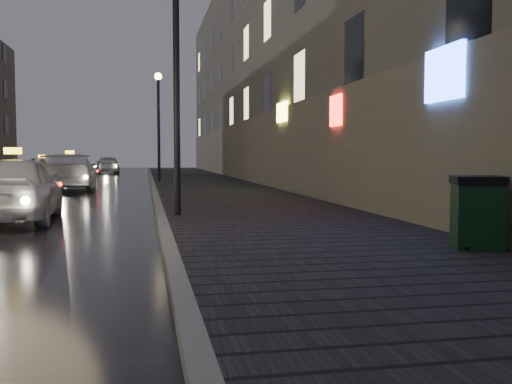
% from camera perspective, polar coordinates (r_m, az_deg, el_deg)
% --- Properties ---
extents(ground, '(120.00, 120.00, 0.00)m').
position_cam_1_polar(ground, '(6.61, -21.21, -9.12)').
color(ground, black).
rests_on(ground, ground).
extents(sidewalk, '(4.60, 58.00, 0.15)m').
position_cam_1_polar(sidewalk, '(27.51, -5.32, 0.87)').
color(sidewalk, black).
rests_on(sidewalk, ground).
extents(curb, '(0.20, 58.00, 0.15)m').
position_cam_1_polar(curb, '(27.38, -10.32, 0.81)').
color(curb, slate).
rests_on(curb, ground).
extents(building_near, '(1.80, 50.00, 13.00)m').
position_cam_1_polar(building_near, '(32.30, -0.32, 12.74)').
color(building_near, '#605B54').
rests_on(building_near, ground).
extents(lamp_near, '(0.36, 0.36, 5.28)m').
position_cam_1_polar(lamp_near, '(12.53, -7.97, 13.10)').
color(lamp_near, black).
rests_on(lamp_near, sidewalk).
extents(lamp_far, '(0.36, 0.36, 5.28)m').
position_cam_1_polar(lamp_far, '(28.42, -9.72, 7.81)').
color(lamp_far, black).
rests_on(lamp_far, sidewalk).
extents(trash_bin, '(0.84, 0.84, 1.00)m').
position_cam_1_polar(trash_bin, '(8.43, 21.23, -1.85)').
color(trash_bin, black).
rests_on(trash_bin, sidewalk).
extents(taxi_near, '(1.90, 4.35, 1.46)m').
position_cam_1_polar(taxi_near, '(13.28, -23.06, 0.36)').
color(taxi_near, silver).
rests_on(taxi_near, ground).
extents(taxi_mid, '(2.38, 5.23, 1.48)m').
position_cam_1_polar(taxi_mid, '(24.73, -18.09, 1.93)').
color(taxi_mid, white).
rests_on(taxi_mid, ground).
extents(taxi_far, '(2.50, 4.84, 1.31)m').
position_cam_1_polar(taxi_far, '(34.06, -20.62, 2.17)').
color(taxi_far, silver).
rests_on(taxi_far, ground).
extents(car_far, '(2.14, 4.20, 1.37)m').
position_cam_1_polar(car_far, '(45.45, -14.63, 2.66)').
color(car_far, '#A5A4AC').
rests_on(car_far, ground).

